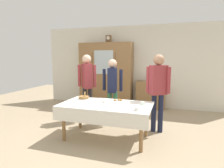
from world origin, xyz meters
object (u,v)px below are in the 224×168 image
(spoon_near_right, at_px, (105,107))
(person_behind_table_left, at_px, (112,85))
(spoon_mid_right, at_px, (116,107))
(tea_cup_front_edge, at_px, (137,109))
(tea_cup_near_left, at_px, (104,102))
(bread_basket, at_px, (84,97))
(bookshelf_low, at_px, (150,95))
(person_by_cabinet, at_px, (87,80))
(dining_table, at_px, (105,109))
(mantel_clock, at_px, (109,39))
(wall_cabinet, at_px, (106,75))
(tea_cup_mid_left, at_px, (143,103))
(person_behind_table_right, at_px, (158,85))
(pastry_plate, at_px, (118,101))
(book_stack, at_px, (151,80))

(spoon_near_right, xyz_separation_m, person_behind_table_left, (-0.25, 1.22, 0.25))
(spoon_mid_right, bearing_deg, tea_cup_front_edge, -18.18)
(tea_cup_near_left, distance_m, bread_basket, 0.64)
(bookshelf_low, bearing_deg, person_by_cabinet, -132.92)
(dining_table, xyz_separation_m, bread_basket, (-0.64, 0.34, 0.13))
(bookshelf_low, xyz_separation_m, spoon_mid_right, (-0.36, -2.77, 0.29))
(dining_table, xyz_separation_m, tea_cup_near_left, (-0.06, 0.09, 0.12))
(bookshelf_low, xyz_separation_m, person_behind_table_left, (-0.78, -1.65, 0.53))
(mantel_clock, xyz_separation_m, spoon_near_right, (0.88, -2.82, -1.53))
(wall_cabinet, height_order, tea_cup_mid_left, wall_cabinet)
(person_behind_table_left, bearing_deg, dining_table, -80.60)
(spoon_mid_right, xyz_separation_m, person_behind_table_right, (0.71, 0.84, 0.32))
(mantel_clock, distance_m, bookshelf_low, 2.30)
(tea_cup_mid_left, distance_m, person_behind_table_left, 1.21)
(tea_cup_front_edge, xyz_separation_m, spoon_near_right, (-0.60, 0.04, -0.02))
(spoon_near_right, bearing_deg, spoon_mid_right, 30.53)
(tea_cup_mid_left, bearing_deg, person_behind_table_left, 137.52)
(bread_basket, xyz_separation_m, spoon_mid_right, (0.89, -0.47, -0.03))
(pastry_plate, bearing_deg, tea_cup_near_left, -135.51)
(pastry_plate, bearing_deg, spoon_mid_right, -79.38)
(book_stack, distance_m, spoon_near_right, 2.92)
(tea_cup_front_edge, relative_size, spoon_mid_right, 1.09)
(tea_cup_near_left, height_order, spoon_near_right, tea_cup_near_left)
(mantel_clock, height_order, tea_cup_near_left, mantel_clock)
(mantel_clock, bearing_deg, tea_cup_front_edge, -62.60)
(bookshelf_low, distance_m, spoon_near_right, 2.93)
(book_stack, distance_m, person_behind_table_left, 1.82)
(wall_cabinet, xyz_separation_m, bread_basket, (0.26, -2.25, -0.31))
(dining_table, height_order, pastry_plate, pastry_plate)
(tea_cup_mid_left, distance_m, pastry_plate, 0.56)
(book_stack, relative_size, bread_basket, 0.91)
(book_stack, relative_size, person_by_cabinet, 0.13)
(tea_cup_near_left, bearing_deg, pastry_plate, 44.49)
(wall_cabinet, height_order, mantel_clock, mantel_clock)
(dining_table, distance_m, book_stack, 2.73)
(tea_cup_front_edge, xyz_separation_m, bread_basket, (-1.32, 0.61, 0.01))
(pastry_plate, bearing_deg, spoon_near_right, -99.28)
(dining_table, bearing_deg, tea_cup_mid_left, 14.65)
(tea_cup_front_edge, bearing_deg, mantel_clock, 117.40)
(wall_cabinet, relative_size, mantel_clock, 8.92)
(spoon_near_right, distance_m, person_behind_table_left, 1.27)
(wall_cabinet, distance_m, person_by_cabinet, 1.56)
(tea_cup_front_edge, distance_m, bread_basket, 1.45)
(dining_table, bearing_deg, bookshelf_low, 76.94)
(dining_table, bearing_deg, tea_cup_near_left, 122.49)
(person_behind_table_left, bearing_deg, spoon_mid_right, -69.52)
(spoon_near_right, relative_size, person_behind_table_left, 0.07)
(spoon_near_right, height_order, spoon_mid_right, same)
(spoon_near_right, bearing_deg, tea_cup_near_left, 113.75)
(wall_cabinet, bearing_deg, spoon_near_right, -70.78)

